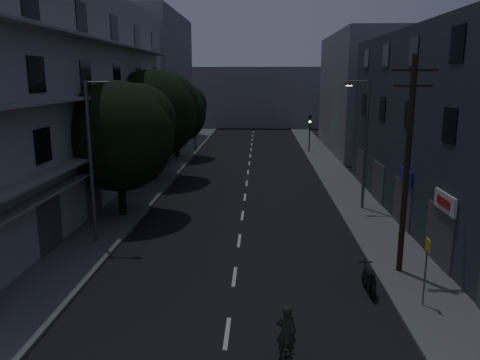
# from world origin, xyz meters

# --- Properties ---
(ground) EXTENTS (160.00, 160.00, 0.00)m
(ground) POSITION_xyz_m (0.00, 25.00, 0.00)
(ground) COLOR black
(ground) RESTS_ON ground
(sidewalk_left) EXTENTS (3.00, 90.00, 0.15)m
(sidewalk_left) POSITION_xyz_m (-7.50, 25.00, 0.07)
(sidewalk_left) COLOR #565659
(sidewalk_left) RESTS_ON ground
(sidewalk_right) EXTENTS (3.00, 90.00, 0.15)m
(sidewalk_right) POSITION_xyz_m (7.50, 25.00, 0.07)
(sidewalk_right) COLOR #565659
(sidewalk_right) RESTS_ON ground
(lane_markings) EXTENTS (0.15, 60.50, 0.01)m
(lane_markings) POSITION_xyz_m (0.00, 31.25, 0.01)
(lane_markings) COLOR beige
(lane_markings) RESTS_ON ground
(building_left) EXTENTS (7.00, 36.00, 14.00)m
(building_left) POSITION_xyz_m (-11.98, 18.00, 6.99)
(building_left) COLOR #9E9E9A
(building_left) RESTS_ON ground
(building_right) EXTENTS (6.19, 28.00, 11.00)m
(building_right) POSITION_xyz_m (11.99, 14.00, 5.50)
(building_right) COLOR #2A3039
(building_right) RESTS_ON ground
(building_far_left) EXTENTS (6.00, 20.00, 16.00)m
(building_far_left) POSITION_xyz_m (-12.00, 48.00, 8.00)
(building_far_left) COLOR slate
(building_far_left) RESTS_ON ground
(building_far_right) EXTENTS (6.00, 20.00, 13.00)m
(building_far_right) POSITION_xyz_m (12.00, 42.00, 6.50)
(building_far_right) COLOR slate
(building_far_right) RESTS_ON ground
(building_far_end) EXTENTS (24.00, 8.00, 10.00)m
(building_far_end) POSITION_xyz_m (0.00, 70.00, 5.00)
(building_far_end) COLOR slate
(building_far_end) RESTS_ON ground
(tree_near) EXTENTS (6.48, 6.48, 7.99)m
(tree_near) POSITION_xyz_m (-7.17, 15.07, 5.15)
(tree_near) COLOR black
(tree_near) RESTS_ON sidewalk_left
(tree_mid) EXTENTS (7.14, 7.14, 8.79)m
(tree_mid) POSITION_xyz_m (-7.52, 25.35, 5.64)
(tree_mid) COLOR black
(tree_mid) RESTS_ON sidewalk_left
(tree_far) EXTENTS (6.17, 6.17, 7.63)m
(tree_far) POSITION_xyz_m (-7.55, 36.28, 4.93)
(tree_far) COLOR black
(tree_far) RESTS_ON sidewalk_left
(traffic_signal_far_right) EXTENTS (0.28, 0.37, 4.10)m
(traffic_signal_far_right) POSITION_xyz_m (6.53, 40.00, 3.10)
(traffic_signal_far_right) COLOR black
(traffic_signal_far_right) RESTS_ON sidewalk_right
(traffic_signal_far_left) EXTENTS (0.28, 0.37, 4.10)m
(traffic_signal_far_left) POSITION_xyz_m (-6.26, 39.97, 3.10)
(traffic_signal_far_left) COLOR black
(traffic_signal_far_left) RESTS_ON sidewalk_left
(street_lamp_left_near) EXTENTS (1.51, 0.25, 8.00)m
(street_lamp_left_near) POSITION_xyz_m (-7.17, 10.31, 4.60)
(street_lamp_left_near) COLOR #5B5E63
(street_lamp_left_near) RESTS_ON sidewalk_left
(street_lamp_right) EXTENTS (1.51, 0.25, 8.00)m
(street_lamp_right) POSITION_xyz_m (7.47, 17.08, 4.60)
(street_lamp_right) COLOR #5A5E62
(street_lamp_right) RESTS_ON sidewalk_right
(street_lamp_left_far) EXTENTS (1.51, 0.25, 8.00)m
(street_lamp_left_far) POSITION_xyz_m (-7.25, 30.86, 4.60)
(street_lamp_left_far) COLOR slate
(street_lamp_left_far) RESTS_ON sidewalk_left
(utility_pole) EXTENTS (1.80, 0.24, 9.00)m
(utility_pole) POSITION_xyz_m (7.07, 7.13, 4.87)
(utility_pole) COLOR black
(utility_pole) RESTS_ON sidewalk_right
(bus_stop_sign) EXTENTS (0.06, 0.35, 2.52)m
(bus_stop_sign) POSITION_xyz_m (7.02, 4.00, 1.89)
(bus_stop_sign) COLOR #595B60
(bus_stop_sign) RESTS_ON sidewalk_right
(motorcycle) EXTENTS (0.54, 1.87, 1.20)m
(motorcycle) POSITION_xyz_m (5.34, 5.20, 0.47)
(motorcycle) COLOR black
(motorcycle) RESTS_ON ground
(cyclist) EXTENTS (0.67, 1.64, 2.03)m
(cyclist) POSITION_xyz_m (1.82, 0.05, 0.68)
(cyclist) COLOR black
(cyclist) RESTS_ON ground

